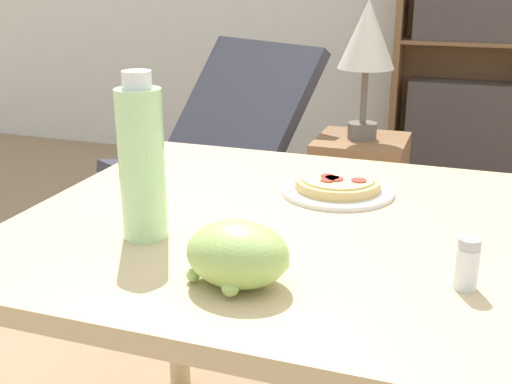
# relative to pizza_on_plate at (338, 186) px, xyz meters

# --- Properties ---
(dining_table) EXTENTS (1.06, 0.89, 0.73)m
(dining_table) POSITION_rel_pizza_on_plate_xyz_m (-0.02, -0.18, -0.12)
(dining_table) COLOR #D1B27F
(dining_table) RESTS_ON ground_plane
(pizza_on_plate) EXTENTS (0.24, 0.24, 0.04)m
(pizza_on_plate) POSITION_rel_pizza_on_plate_xyz_m (0.00, 0.00, 0.00)
(pizza_on_plate) COLOR white
(pizza_on_plate) RESTS_ON dining_table
(grape_bunch) EXTENTS (0.16, 0.12, 0.10)m
(grape_bunch) POSITION_rel_pizza_on_plate_xyz_m (-0.05, -0.46, 0.03)
(grape_bunch) COLOR #A8CC66
(grape_bunch) RESTS_ON dining_table
(drink_bottle) EXTENTS (0.08, 0.08, 0.29)m
(drink_bottle) POSITION_rel_pizza_on_plate_xyz_m (-0.27, -0.34, 0.12)
(drink_bottle) COLOR #B7EAA3
(drink_bottle) RESTS_ON dining_table
(salt_shaker) EXTENTS (0.04, 0.04, 0.08)m
(salt_shaker) POSITION_rel_pizza_on_plate_xyz_m (0.27, -0.36, 0.02)
(salt_shaker) COLOR white
(salt_shaker) RESTS_ON dining_table
(lounge_chair_near) EXTENTS (0.89, 0.98, 0.88)m
(lounge_chair_near) POSITION_rel_pizza_on_plate_xyz_m (-0.77, 1.10, -0.45)
(lounge_chair_near) COLOR slate
(lounge_chair_near) RESTS_ON ground_plane
(bookshelf) EXTENTS (0.82, 0.27, 1.60)m
(bookshelf) POSITION_rel_pizza_on_plate_xyz_m (0.22, 2.42, -0.01)
(bookshelf) COLOR brown
(bookshelf) RESTS_ON ground_plane
(side_table) EXTENTS (0.34, 0.34, 0.56)m
(side_table) POSITION_rel_pizza_on_plate_xyz_m (-0.14, 1.13, -0.46)
(side_table) COLOR brown
(side_table) RESTS_ON ground_plane
(table_lamp) EXTENTS (0.21, 0.21, 0.51)m
(table_lamp) POSITION_rel_pizza_on_plate_xyz_m (-0.14, 1.13, 0.18)
(table_lamp) COLOR #665B51
(table_lamp) RESTS_ON side_table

